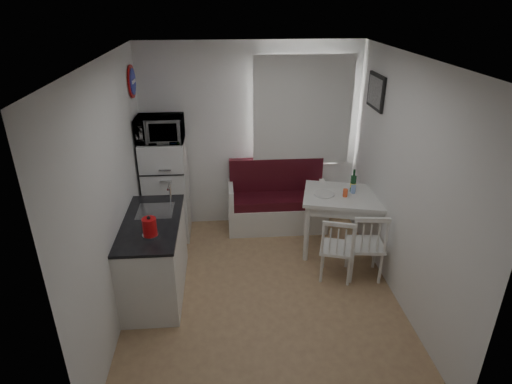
% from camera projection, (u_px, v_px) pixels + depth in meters
% --- Properties ---
extents(floor, '(3.00, 3.50, 0.02)m').
position_uv_depth(floor, '(262.00, 292.00, 4.93)').
color(floor, '#A37B57').
rests_on(floor, ground).
extents(ceiling, '(3.00, 3.50, 0.02)m').
position_uv_depth(ceiling, '(264.00, 58.00, 3.84)').
color(ceiling, white).
rests_on(ceiling, wall_back).
extents(wall_back, '(3.00, 0.02, 2.60)m').
position_uv_depth(wall_back, '(251.00, 138.00, 5.97)').
color(wall_back, white).
rests_on(wall_back, floor).
extents(wall_front, '(3.00, 0.02, 2.60)m').
position_uv_depth(wall_front, '(288.00, 301.00, 2.80)').
color(wall_front, white).
rests_on(wall_front, floor).
extents(wall_left, '(0.02, 3.50, 2.60)m').
position_uv_depth(wall_left, '(114.00, 195.00, 4.28)').
color(wall_left, white).
rests_on(wall_left, floor).
extents(wall_right, '(0.02, 3.50, 2.60)m').
position_uv_depth(wall_right, '(404.00, 185.00, 4.49)').
color(wall_right, white).
rests_on(wall_right, floor).
extents(window, '(1.22, 0.06, 1.47)m').
position_uv_depth(window, '(302.00, 114.00, 5.85)').
color(window, white).
rests_on(window, wall_back).
extents(curtain, '(1.35, 0.02, 1.50)m').
position_uv_depth(curtain, '(303.00, 112.00, 5.77)').
color(curtain, white).
rests_on(curtain, wall_back).
extents(kitchen_counter, '(0.62, 1.32, 1.16)m').
position_uv_depth(kitchen_counter, '(155.00, 256.00, 4.79)').
color(kitchen_counter, white).
rests_on(kitchen_counter, floor).
extents(wall_sign, '(0.03, 0.40, 0.40)m').
position_uv_depth(wall_sign, '(133.00, 81.00, 5.23)').
color(wall_sign, '#192599').
rests_on(wall_sign, wall_left).
extents(picture_frame, '(0.04, 0.52, 0.42)m').
position_uv_depth(picture_frame, '(376.00, 92.00, 5.17)').
color(picture_frame, black).
rests_on(picture_frame, wall_right).
extents(bench, '(1.40, 0.54, 1.00)m').
position_uv_depth(bench, '(277.00, 206.00, 6.19)').
color(bench, white).
rests_on(bench, floor).
extents(dining_table, '(1.24, 1.01, 0.82)m').
position_uv_depth(dining_table, '(347.00, 201.00, 5.44)').
color(dining_table, white).
rests_on(dining_table, floor).
extents(chair_left, '(0.48, 0.47, 0.45)m').
position_uv_depth(chair_left, '(340.00, 244.00, 4.92)').
color(chair_left, white).
rests_on(chair_left, floor).
extents(chair_right, '(0.46, 0.44, 0.47)m').
position_uv_depth(chair_right, '(369.00, 240.00, 4.93)').
color(chair_right, white).
rests_on(chair_right, floor).
extents(fridge, '(0.56, 0.56, 1.41)m').
position_uv_depth(fridge, '(166.00, 190.00, 5.81)').
color(fridge, white).
rests_on(fridge, floor).
extents(microwave, '(0.59, 0.40, 0.33)m').
position_uv_depth(microwave, '(160.00, 129.00, 5.40)').
color(microwave, white).
rests_on(microwave, fridge).
extents(kettle, '(0.17, 0.17, 0.23)m').
position_uv_depth(kettle, '(150.00, 227.00, 4.27)').
color(kettle, red).
rests_on(kettle, kitchen_counter).
extents(wine_bottle, '(0.07, 0.07, 0.30)m').
position_uv_depth(wine_bottle, '(353.00, 181.00, 5.44)').
color(wine_bottle, '#133D1D').
rests_on(wine_bottle, dining_table).
extents(drinking_glass_orange, '(0.06, 0.06, 0.10)m').
position_uv_depth(drinking_glass_orange, '(345.00, 193.00, 5.33)').
color(drinking_glass_orange, '#FF5C2A').
rests_on(drinking_glass_orange, dining_table).
extents(drinking_glass_blue, '(0.06, 0.06, 0.11)m').
position_uv_depth(drinking_glass_blue, '(353.00, 189.00, 5.43)').
color(drinking_glass_blue, '#8AB0EC').
rests_on(drinking_glass_blue, dining_table).
extents(plate, '(0.26, 0.26, 0.02)m').
position_uv_depth(plate, '(324.00, 194.00, 5.39)').
color(plate, white).
rests_on(plate, dining_table).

